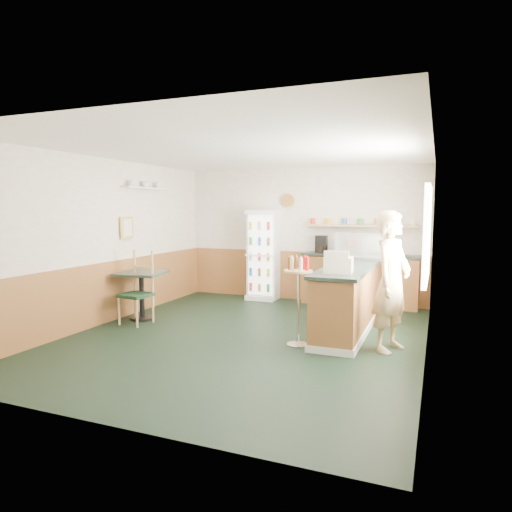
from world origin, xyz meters
The scene contains 13 objects.
ground centered at (0.00, 0.00, 0.00)m, with size 6.00×6.00×0.00m, color black.
room_envelope centered at (-0.23, 0.73, 1.52)m, with size 5.04×6.02×2.72m.
service_counter centered at (1.35, 1.07, 0.46)m, with size 0.68×3.01×1.01m.
back_counter centered at (1.19, 2.80, 0.55)m, with size 2.24×0.42×1.69m.
drinks_fridge centered at (-0.76, 2.74, 0.93)m, with size 0.61×0.53×1.85m.
display_case centered at (1.35, 1.85, 1.24)m, with size 0.81×0.42×0.46m.
cash_register centered at (1.35, 0.10, 1.12)m, with size 0.37×0.39×0.21m, color beige.
shopkeeper centered at (2.05, 0.11, 0.93)m, with size 0.62×0.45×1.86m, color tan.
condiment_stand centered at (0.85, -0.13, 0.79)m, with size 0.39×0.39×1.22m.
newspaper_rack centered at (0.99, 1.14, 0.58)m, with size 0.09×0.45×0.71m.
cafe_table centered at (-2.05, 0.33, 0.57)m, with size 0.84×0.84×0.81m.
cafe_chair centered at (-1.95, 0.13, 0.62)m, with size 0.49×0.49×1.19m.
dog_doorstop centered at (0.87, 0.94, 0.11)m, with size 0.19×0.25×0.23m.
Camera 1 is at (2.60, -6.04, 1.88)m, focal length 32.00 mm.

